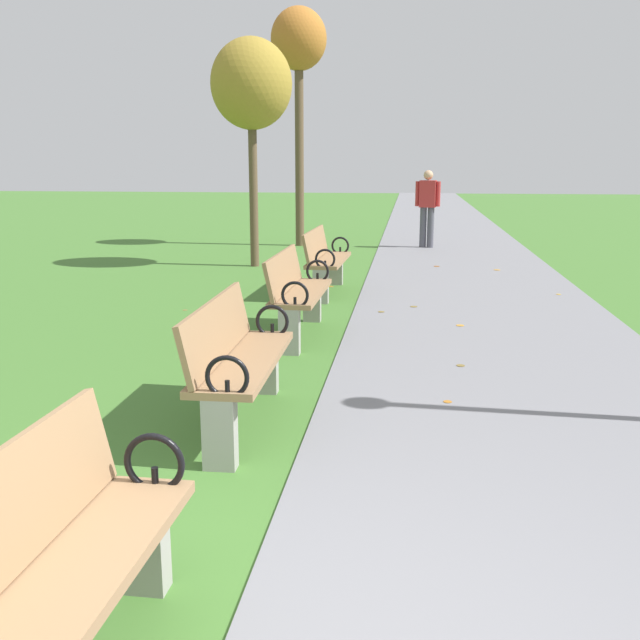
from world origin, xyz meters
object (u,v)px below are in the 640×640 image
tree_1 (251,86)px  park_bench_2 (237,359)px  pedestrian_walking (427,204)px  park_bench_1 (39,585)px  park_bench_3 (297,292)px  tree_2 (299,47)px  park_bench_4 (325,259)px

tree_1 → park_bench_2: bearing=-78.6°
park_bench_2 → pedestrian_walking: 10.94m
pedestrian_walking → park_bench_1: bearing=-96.4°
park_bench_3 → tree_2: (-1.24, 8.32, 3.67)m
tree_1 → pedestrian_walking: (3.08, 3.08, -2.15)m
park_bench_2 → park_bench_4: (0.00, 5.24, 0.00)m
park_bench_3 → park_bench_1: bearing=-90.0°
park_bench_2 → tree_1: (-1.56, 7.75, 2.59)m
tree_2 → pedestrian_walking: size_ratio=3.06×
park_bench_1 → park_bench_4: bearing=90.0°
park_bench_2 → park_bench_3: (0.00, 2.67, 0.00)m
park_bench_1 → tree_1: bearing=98.4°
park_bench_4 → tree_2: tree_2 is taller
park_bench_2 → tree_1: size_ratio=0.42×
park_bench_4 → pedestrian_walking: (1.52, 5.58, 0.44)m
park_bench_3 → pedestrian_walking: pedestrian_walking is taller
park_bench_1 → tree_1: (-1.56, 10.51, 2.59)m
park_bench_3 → tree_2: bearing=98.5°
park_bench_2 → park_bench_3: 2.67m
park_bench_1 → park_bench_4: 8.01m
park_bench_1 → park_bench_3: size_ratio=1.00×
park_bench_3 → tree_2: size_ratio=0.32×
park_bench_1 → park_bench_2: size_ratio=1.00×
park_bench_1 → tree_2: (-1.24, 13.75, 3.67)m
park_bench_2 → tree_1: tree_1 is taller
park_bench_1 → pedestrian_walking: (1.52, 13.59, 0.44)m
park_bench_2 → tree_2: (-1.24, 10.99, 3.67)m
tree_2 → park_bench_3: bearing=-81.5°
park_bench_1 → park_bench_4: size_ratio=1.00×
park_bench_1 → tree_2: tree_2 is taller
park_bench_1 → park_bench_2: 2.76m
park_bench_4 → pedestrian_walking: size_ratio=1.00×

